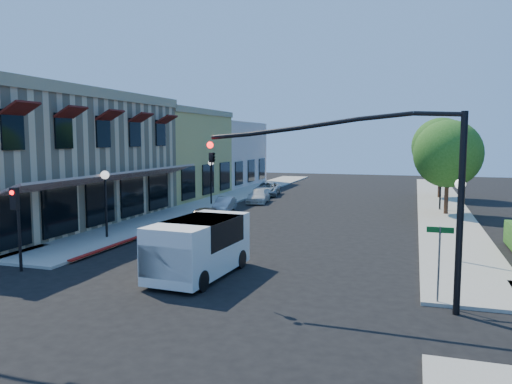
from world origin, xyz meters
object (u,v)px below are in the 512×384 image
(street_tree_a, at_px, (448,154))
(lamppost_left_far, at_px, (211,170))
(parked_car_d, at_px, (267,189))
(street_tree_b, at_px, (441,146))
(white_van, at_px, (198,244))
(lamppost_right_near, at_px, (460,199))
(parked_car_a, at_px, (203,219))
(lamppost_right_far, at_px, (441,173))
(parked_car_b, at_px, (225,204))
(street_name_sign, at_px, (439,252))
(lamppost_left_near, at_px, (105,187))
(secondary_signal, at_px, (16,213))
(parked_car_c, at_px, (258,196))
(signal_mast_arm, at_px, (386,176))

(street_tree_a, distance_m, lamppost_left_far, 17.36)
(parked_car_d, bearing_deg, street_tree_a, -35.42)
(street_tree_b, xyz_separation_m, white_van, (-9.80, -29.05, -3.29))
(street_tree_a, distance_m, parked_car_d, 17.28)
(white_van, distance_m, parked_car_d, 27.35)
(street_tree_b, bearing_deg, lamppost_left_far, -149.97)
(street_tree_b, height_order, lamppost_right_near, street_tree_b)
(parked_car_a, xyz_separation_m, parked_car_d, (-1.40, 17.79, -0.02))
(lamppost_left_far, xyz_separation_m, lamppost_right_far, (17.00, 2.00, 0.00))
(parked_car_a, xyz_separation_m, parked_car_b, (-1.40, 7.00, -0.12))
(street_tree_b, xyz_separation_m, street_name_sign, (-1.30, -29.80, -2.85))
(lamppost_right_near, height_order, parked_car_d, lamppost_right_near)
(lamppost_left_near, height_order, lamppost_left_far, same)
(street_tree_a, xyz_separation_m, white_van, (-9.80, -19.05, -2.94))
(street_tree_a, xyz_separation_m, secondary_signal, (-16.80, -20.59, -1.88))
(lamppost_left_far, relative_size, parked_car_a, 0.95)
(street_tree_b, bearing_deg, parked_car_d, -171.63)
(parked_car_a, bearing_deg, street_tree_a, 33.78)
(street_name_sign, relative_size, lamppost_right_near, 0.70)
(street_tree_b, xyz_separation_m, parked_car_d, (-15.00, -2.21, -3.92))
(lamppost_left_far, height_order, lamppost_right_near, same)
(secondary_signal, distance_m, lamppost_right_far, 27.98)
(street_tree_b, relative_size, street_name_sign, 2.81)
(secondary_signal, height_order, white_van, secondary_signal)
(parked_car_c, height_order, parked_car_d, parked_car_d)
(street_tree_a, bearing_deg, street_tree_b, 90.00)
(street_name_sign, height_order, lamppost_left_near, lamppost_left_near)
(parked_car_b, bearing_deg, street_name_sign, -58.63)
(signal_mast_arm, height_order, parked_car_d, signal_mast_arm)
(street_tree_a, distance_m, secondary_signal, 26.64)
(lamppost_left_far, distance_m, parked_car_c, 4.54)
(lamppost_left_near, distance_m, lamppost_left_far, 14.00)
(parked_car_b, bearing_deg, street_tree_b, 33.09)
(street_name_sign, xyz_separation_m, lamppost_left_near, (-16.00, 5.80, 1.04))
(lamppost_right_near, bearing_deg, secondary_signal, -158.22)
(signal_mast_arm, distance_m, secondary_signal, 13.97)
(lamppost_left_near, relative_size, lamppost_left_far, 1.00)
(parked_car_c, bearing_deg, street_tree_b, 20.29)
(lamppost_right_near, bearing_deg, white_van, -152.00)
(street_name_sign, distance_m, lamppost_left_near, 17.05)
(secondary_signal, relative_size, parked_car_c, 0.88)
(white_van, bearing_deg, lamppost_left_near, 146.02)
(street_tree_a, distance_m, lamppost_right_far, 2.49)
(street_tree_a, relative_size, parked_car_a, 1.72)
(street_name_sign, relative_size, parked_car_c, 0.66)
(lamppost_left_near, bearing_deg, parked_car_d, 83.98)
(parked_car_a, bearing_deg, lamppost_left_near, -135.32)
(signal_mast_arm, height_order, parked_car_b, signal_mast_arm)
(street_tree_b, relative_size, parked_car_a, 1.86)
(signal_mast_arm, bearing_deg, secondary_signal, -179.63)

